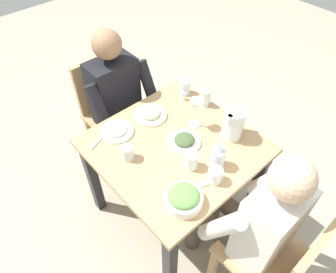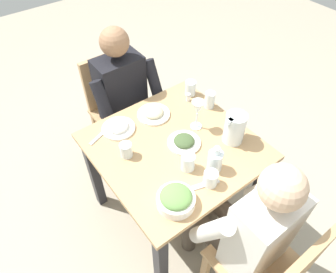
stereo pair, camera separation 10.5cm
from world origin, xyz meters
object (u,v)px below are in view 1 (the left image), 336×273
object	(u,v)px
oil_carafe	(218,158)
salt_shaker	(183,96)
salad_bowl	(183,198)
water_glass_by_pitcher	(128,153)
chair_near	(279,259)
water_glass_near_left	(185,87)
diner_far	(123,105)
water_glass_far_right	(205,98)
plate_dolmas	(184,141)
water_glass_near_right	(215,175)
wine_glass	(196,107)
water_pitcher	(234,124)
diner_near	(252,218)
water_glass_far_left	(191,161)
plate_beans	(151,114)
dining_table	(175,158)
plate_yoghurt	(117,130)
chair_far	(109,107)

from	to	relation	value
oil_carafe	salt_shaker	distance (m)	0.58
salad_bowl	water_glass_by_pitcher	bearing A→B (deg)	93.86
chair_near	water_glass_by_pitcher	size ratio (longest dim) A/B	10.11
water_glass_near_left	salt_shaker	distance (m)	0.07
diner_far	water_glass_far_right	size ratio (longest dim) A/B	10.47
plate_dolmas	water_glass_near_right	distance (m)	0.31
wine_glass	water_glass_near_left	bearing A→B (deg)	56.94
water_pitcher	water_glass_far_right	size ratio (longest dim) A/B	1.71
plate_dolmas	diner_near	bearing A→B (deg)	-94.80
water_glass_far_left	plate_beans	bearing A→B (deg)	78.12
oil_carafe	dining_table	bearing A→B (deg)	103.86
salad_bowl	plate_dolmas	bearing A→B (deg)	45.20
diner_far	plate_yoghurt	xyz separation A→B (m)	(-0.23, -0.27, 0.11)
diner_near	plate_dolmas	xyz separation A→B (m)	(0.05, 0.54, 0.11)
plate_yoghurt	water_glass_far_right	distance (m)	0.61
water_glass_near_right	wine_glass	size ratio (longest dim) A/B	0.44
salt_shaker	water_glass_near_left	bearing A→B (deg)	39.08
dining_table	wine_glass	bearing A→B (deg)	10.73
water_pitcher	salt_shaker	bearing A→B (deg)	87.44
chair_near	water_pitcher	world-z (taller)	water_pitcher
water_glass_near_left	salt_shaker	size ratio (longest dim) A/B	1.87
chair_far	water_glass_near_left	distance (m)	0.65
chair_near	plate_dolmas	distance (m)	0.79
plate_yoghurt	water_glass_far_right	bearing A→B (deg)	-16.75
chair_near	chair_far	world-z (taller)	same
dining_table	oil_carafe	size ratio (longest dim) A/B	5.35
dining_table	oil_carafe	bearing A→B (deg)	-76.14
water_pitcher	water_glass_near_left	bearing A→B (deg)	81.20
water_pitcher	plate_dolmas	distance (m)	0.30
plate_yoghurt	wine_glass	bearing A→B (deg)	-34.26
chair_far	water_pitcher	bearing A→B (deg)	-74.57
diner_near	plate_beans	distance (m)	0.86
chair_far	oil_carafe	world-z (taller)	oil_carafe
plate_yoghurt	salad_bowl	bearing A→B (deg)	-93.78
plate_dolmas	water_glass_by_pitcher	bearing A→B (deg)	158.05
chair_near	plate_dolmas	world-z (taller)	chair_near
oil_carafe	salt_shaker	world-z (taller)	oil_carafe
water_pitcher	salt_shaker	size ratio (longest dim) A/B	3.52
diner_near	salt_shaker	size ratio (longest dim) A/B	21.54
water_glass_far_right	water_glass_near_left	world-z (taller)	water_glass_far_right
chair_near	salad_bowl	world-z (taller)	chair_near
water_pitcher	water_glass_near_left	world-z (taller)	water_pitcher
dining_table	chair_far	xyz separation A→B (m)	(0.03, 0.77, -0.11)
water_glass_by_pitcher	wine_glass	size ratio (longest dim) A/B	0.44
chair_far	salad_bowl	world-z (taller)	chair_far
chair_far	diner_far	xyz separation A→B (m)	(-0.00, -0.20, 0.15)
chair_far	chair_near	bearing A→B (deg)	-91.13
water_glass_near_right	salad_bowl	bearing A→B (deg)	176.77
salad_bowl	water_glass_near_left	bearing A→B (deg)	45.53
diner_near	oil_carafe	xyz separation A→B (m)	(0.06, 0.31, 0.15)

